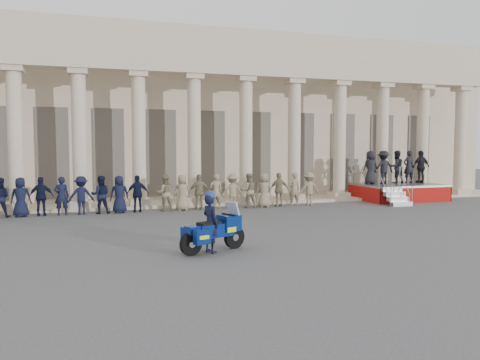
% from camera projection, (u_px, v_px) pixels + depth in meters
% --- Properties ---
extents(ground, '(90.00, 90.00, 0.00)m').
position_uv_depth(ground, '(206.00, 238.00, 14.56)').
color(ground, '#49494B').
rests_on(ground, ground).
extents(building, '(40.00, 12.50, 9.00)m').
position_uv_depth(building, '(150.00, 119.00, 28.30)').
color(building, '#BFAC8F').
rests_on(building, ground).
extents(officer_rank, '(19.96, 0.61, 1.62)m').
position_uv_depth(officer_rank, '(105.00, 195.00, 20.01)').
color(officer_rank, black).
rests_on(officer_rank, ground).
extents(reviewing_stand, '(4.34, 4.14, 2.66)m').
position_uv_depth(reviewing_stand, '(395.00, 173.00, 25.18)').
color(reviewing_stand, gray).
rests_on(reviewing_stand, ground).
extents(motorcycle, '(1.98, 1.19, 1.33)m').
position_uv_depth(motorcycle, '(214.00, 231.00, 12.67)').
color(motorcycle, black).
rests_on(motorcycle, ground).
extents(rider, '(0.57, 0.68, 1.68)m').
position_uv_depth(rider, '(210.00, 222.00, 12.58)').
color(rider, black).
rests_on(rider, ground).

